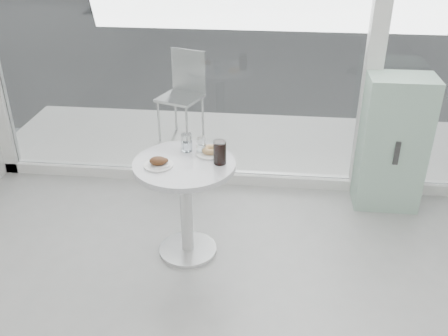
# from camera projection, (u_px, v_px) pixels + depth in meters

# --- Properties ---
(room_shell) EXTENTS (6.00, 6.00, 6.00)m
(room_shell) POSITION_uv_depth(u_px,v_px,m) (194.00, 272.00, 0.73)
(room_shell) COLOR white
(room_shell) RESTS_ON ground
(main_table) EXTENTS (0.72, 0.72, 0.77)m
(main_table) POSITION_uv_depth(u_px,v_px,m) (185.00, 189.00, 3.57)
(main_table) COLOR silver
(main_table) RESTS_ON ground
(patio_deck) EXTENTS (5.60, 1.60, 0.05)m
(patio_deck) POSITION_uv_depth(u_px,v_px,m) (263.00, 144.00, 5.44)
(patio_deck) COLOR white
(patio_deck) RESTS_ON ground
(mint_cabinet) EXTENTS (0.54, 0.38, 1.16)m
(mint_cabinet) POSITION_uv_depth(u_px,v_px,m) (392.00, 143.00, 4.18)
(mint_cabinet) COLOR #9DC9AF
(mint_cabinet) RESTS_ON ground
(patio_chair) EXTENTS (0.53, 0.53, 0.95)m
(patio_chair) POSITION_uv_depth(u_px,v_px,m) (184.00, 90.00, 5.34)
(patio_chair) COLOR silver
(patio_chair) RESTS_ON patio_deck
(plate_fritter) EXTENTS (0.20, 0.20, 0.07)m
(plate_fritter) POSITION_uv_depth(u_px,v_px,m) (159.00, 163.00, 3.41)
(plate_fritter) COLOR white
(plate_fritter) RESTS_ON main_table
(plate_donut) EXTENTS (0.22, 0.22, 0.05)m
(plate_donut) POSITION_uv_depth(u_px,v_px,m) (210.00, 151.00, 3.58)
(plate_donut) COLOR white
(plate_donut) RESTS_ON main_table
(water_tumbler_a) EXTENTS (0.08, 0.08, 0.13)m
(water_tumbler_a) POSITION_uv_depth(u_px,v_px,m) (187.00, 143.00, 3.60)
(water_tumbler_a) COLOR white
(water_tumbler_a) RESTS_ON main_table
(water_tumbler_b) EXTENTS (0.07, 0.07, 0.11)m
(water_tumbler_b) POSITION_uv_depth(u_px,v_px,m) (201.00, 147.00, 3.57)
(water_tumbler_b) COLOR white
(water_tumbler_b) RESTS_ON main_table
(cola_glass) EXTENTS (0.09, 0.09, 0.17)m
(cola_glass) POSITION_uv_depth(u_px,v_px,m) (220.00, 153.00, 3.42)
(cola_glass) COLOR white
(cola_glass) RESTS_ON main_table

